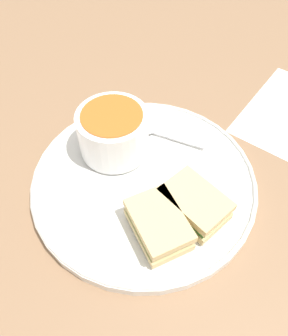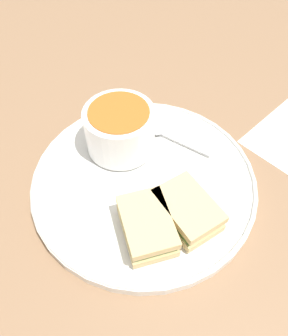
{
  "view_description": "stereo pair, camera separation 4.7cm",
  "coord_description": "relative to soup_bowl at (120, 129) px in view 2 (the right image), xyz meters",
  "views": [
    {
      "loc": [
        0.28,
        0.08,
        0.41
      ],
      "look_at": [
        0.0,
        0.0,
        0.04
      ],
      "focal_mm": 35.0,
      "sensor_mm": 36.0,
      "label": 1
    },
    {
      "loc": [
        0.26,
        0.12,
        0.41
      ],
      "look_at": [
        0.0,
        0.0,
        0.04
      ],
      "focal_mm": 35.0,
      "sensor_mm": 36.0,
      "label": 2
    }
  ],
  "objects": [
    {
      "name": "ground_plane",
      "position": [
        0.04,
        0.06,
        -0.06
      ],
      "size": [
        2.4,
        2.4,
        0.0
      ],
      "primitive_type": "plane",
      "color": "#8E6B4C"
    },
    {
      "name": "plate",
      "position": [
        0.04,
        0.06,
        -0.05
      ],
      "size": [
        0.34,
        0.34,
        0.02
      ],
      "color": "white",
      "rests_on": "ground_plane"
    },
    {
      "name": "soup_bowl",
      "position": [
        0.0,
        0.0,
        0.0
      ],
      "size": [
        0.11,
        0.11,
        0.07
      ],
      "color": "white",
      "rests_on": "plate"
    },
    {
      "name": "spoon",
      "position": [
        -0.05,
        0.05,
        -0.03
      ],
      "size": [
        0.03,
        0.12,
        0.01
      ],
      "rotation": [
        0.0,
        0.0,
        4.58
      ],
      "color": "silver",
      "rests_on": "plate"
    },
    {
      "name": "sandwich_half_near",
      "position": [
        0.12,
        0.1,
        -0.02
      ],
      "size": [
        0.11,
        0.1,
        0.03
      ],
      "rotation": [
        0.0,
        0.0,
        0.72
      ],
      "color": "#DBBC7F",
      "rests_on": "plate"
    },
    {
      "name": "sandwich_half_far",
      "position": [
        0.08,
        0.14,
        -0.02
      ],
      "size": [
        0.1,
        0.11,
        0.03
      ],
      "rotation": [
        0.0,
        0.0,
        1.01
      ],
      "color": "#DBBC7F",
      "rests_on": "plate"
    }
  ]
}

